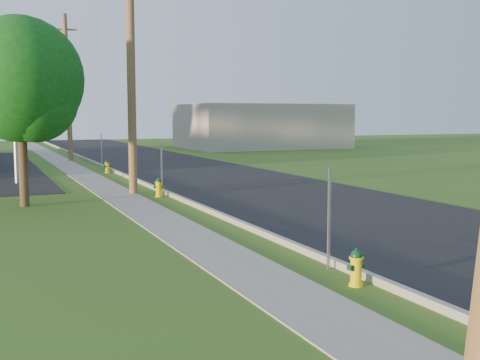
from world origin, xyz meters
name	(u,v)px	position (x,y,z in m)	size (l,w,h in m)	color
road	(347,212)	(4.50, 10.00, 0.01)	(8.00, 120.00, 0.02)	black
curb	(228,218)	(0.50, 10.00, 0.07)	(0.15, 120.00, 0.15)	gray
sidewalk	(169,225)	(-1.25, 10.00, 0.01)	(1.50, 120.00, 0.03)	gray
utility_pole_mid	(131,63)	(-0.60, 17.00, 4.95)	(1.40, 0.32, 9.80)	brown
utility_pole_far	(68,87)	(-0.60, 35.00, 4.80)	(1.40, 0.32, 9.50)	brown
sign_post_near	(329,219)	(0.25, 4.20, 1.00)	(0.05, 0.04, 2.00)	gray
sign_post_mid	(162,169)	(0.25, 16.00, 1.00)	(0.05, 0.04, 2.00)	gray
sign_post_far	(102,151)	(0.25, 28.20, 1.00)	(0.05, 0.04, 2.00)	gray
price_pylon	(13,59)	(-4.50, 22.50, 5.43)	(0.34, 2.04, 6.85)	gray
distant_building	(261,126)	(18.00, 45.00, 2.00)	(14.00, 10.00, 4.00)	gray
tree_verge	(24,84)	(-4.56, 15.21, 4.01)	(4.11, 4.11, 6.23)	#392917
hydrant_near	(356,268)	(0.09, 3.02, 0.33)	(0.35, 0.31, 0.68)	#E3BE08
hydrant_mid	(159,187)	(0.05, 15.72, 0.36)	(0.37, 0.33, 0.73)	#EFBA00
hydrant_far	(107,166)	(0.07, 25.70, 0.35)	(0.37, 0.33, 0.72)	yellow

